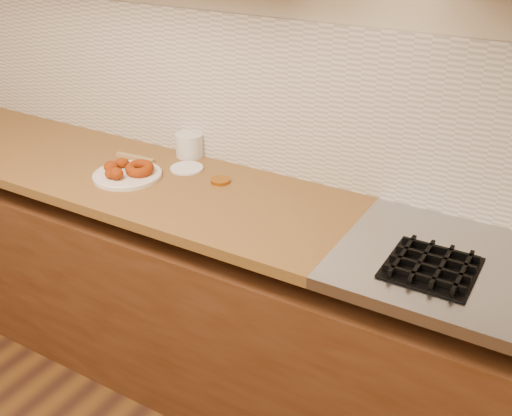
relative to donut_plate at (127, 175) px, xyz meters
The scene contains 11 objects.
wall_back 0.70m from the donut_plate, 39.79° to the left, with size 4.00×0.02×2.70m, color beige.
base_cabinet 0.67m from the donut_plate, ahead, with size 3.60×0.60×0.77m, color brown.
butcher_block 0.24m from the donut_plate, behind, with size 2.30×0.62×0.04m, color brown.
backsplash 0.61m from the donut_plate, 38.81° to the left, with size 3.60×0.02×0.60m, color beige.
donut_plate is the anchor object (origin of this frame).
ring_donut 0.06m from the donut_plate, 34.57° to the left, with size 0.11×0.11×0.04m, color #873108.
fried_dough_chunks 0.05m from the donut_plate, 142.68° to the right, with size 0.14×0.17×0.05m.
plastic_tub 0.32m from the donut_plate, 74.42° to the left, with size 0.12×0.12×0.10m, color silver.
tub_lid 0.24m from the donut_plate, 49.01° to the left, with size 0.13×0.13×0.01m, color white.
brass_jar_lid 0.37m from the donut_plate, 22.96° to the left, with size 0.08×0.08×0.01m, color #B76C1B.
wooden_utensil 0.18m from the donut_plate, 121.14° to the left, with size 0.19×0.02×0.01m, color #A27F4B.
Camera 1 is at (1.11, 0.06, 1.89)m, focal length 42.00 mm.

